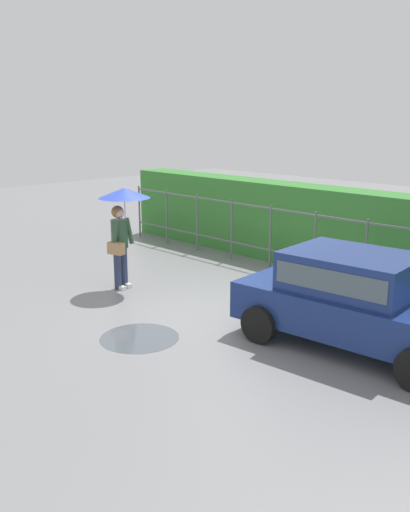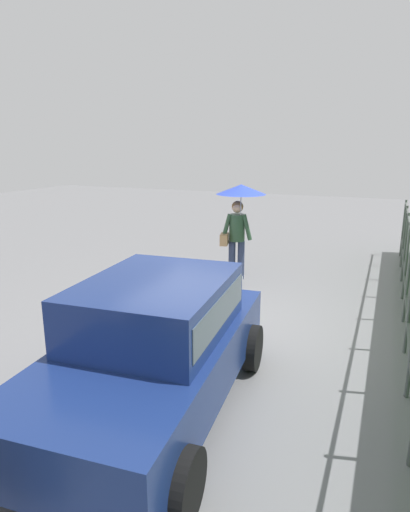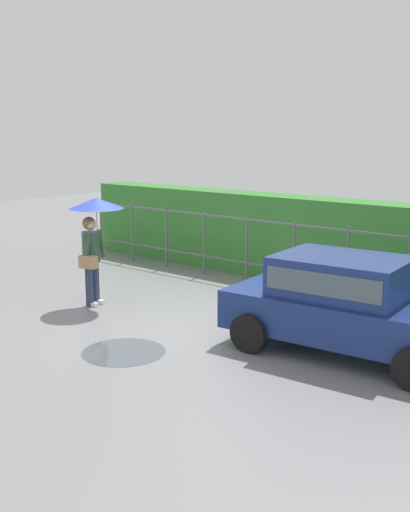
{
  "view_description": "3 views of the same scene",
  "coord_description": "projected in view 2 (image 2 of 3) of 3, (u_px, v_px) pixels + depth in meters",
  "views": [
    {
      "loc": [
        6.66,
        -7.02,
        3.5
      ],
      "look_at": [
        -0.13,
        -0.34,
        1.08
      ],
      "focal_mm": 39.02,
      "sensor_mm": 36.0,
      "label": 1
    },
    {
      "loc": [
        6.3,
        2.5,
        2.86
      ],
      "look_at": [
        -0.08,
        -0.21,
        1.1
      ],
      "focal_mm": 30.55,
      "sensor_mm": 36.0,
      "label": 2
    },
    {
      "loc": [
        6.59,
        -7.87,
        3.3
      ],
      "look_at": [
        -0.03,
        0.01,
        1.21
      ],
      "focal_mm": 42.82,
      "sensor_mm": 36.0,
      "label": 3
    }
  ],
  "objects": [
    {
      "name": "puddle_near",
      "position": [
        121.0,
        305.0,
        8.05
      ],
      "size": [
        1.28,
        1.28,
        0.0
      ],
      "primitive_type": "cylinder",
      "color": "#4C545B",
      "rests_on": "ground"
    },
    {
      "name": "car",
      "position": [
        154.0,
        341.0,
        4.72
      ],
      "size": [
        3.85,
        2.12,
        1.48
      ],
      "rotation": [
        0.0,
        0.0,
        0.09
      ],
      "color": "navy",
      "rests_on": "ground"
    },
    {
      "name": "ground_plane",
      "position": [
        215.0,
        322.0,
        7.27
      ],
      "size": [
        40.0,
        40.0,
        0.0
      ],
      "primitive_type": "plane",
      "color": "slate"
    },
    {
      "name": "pedestrian",
      "position": [
        239.0,
        208.0,
        9.21
      ],
      "size": [
        1.04,
        1.04,
        2.08
      ],
      "rotation": [
        0.0,
        0.0,
        0.24
      ],
      "color": "#2D3856",
      "rests_on": "ground"
    }
  ]
}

